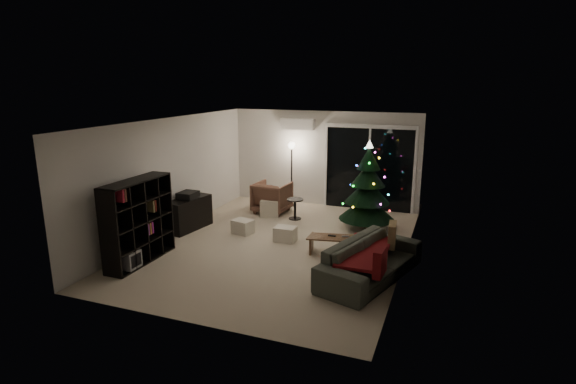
{
  "coord_description": "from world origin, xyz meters",
  "views": [
    {
      "loc": [
        3.22,
        -8.01,
        3.27
      ],
      "look_at": [
        0.1,
        0.3,
        1.05
      ],
      "focal_mm": 28.0,
      "sensor_mm": 36.0,
      "label": 1
    }
  ],
  "objects_px": {
    "armchair": "(272,197)",
    "sofa": "(371,260)",
    "media_cabinet": "(189,214)",
    "bookshelf": "(130,220)",
    "christmas_tree": "(368,185)",
    "coffee_table": "(339,246)"
  },
  "relations": [
    {
      "from": "sofa",
      "to": "coffee_table",
      "type": "relative_size",
      "value": 1.9
    },
    {
      "from": "media_cabinet",
      "to": "christmas_tree",
      "type": "bearing_deg",
      "value": 29.12
    },
    {
      "from": "media_cabinet",
      "to": "armchair",
      "type": "relative_size",
      "value": 1.34
    },
    {
      "from": "media_cabinet",
      "to": "christmas_tree",
      "type": "relative_size",
      "value": 0.57
    },
    {
      "from": "coffee_table",
      "to": "christmas_tree",
      "type": "bearing_deg",
      "value": 74.16
    },
    {
      "from": "bookshelf",
      "to": "sofa",
      "type": "bearing_deg",
      "value": -2.04
    },
    {
      "from": "media_cabinet",
      "to": "sofa",
      "type": "relative_size",
      "value": 0.51
    },
    {
      "from": "bookshelf",
      "to": "coffee_table",
      "type": "xyz_separation_m",
      "value": [
        3.56,
        1.56,
        -0.59
      ]
    },
    {
      "from": "bookshelf",
      "to": "armchair",
      "type": "height_order",
      "value": "bookshelf"
    },
    {
      "from": "bookshelf",
      "to": "armchair",
      "type": "xyz_separation_m",
      "value": [
        1.23,
        3.82,
        -0.39
      ]
    },
    {
      "from": "media_cabinet",
      "to": "coffee_table",
      "type": "relative_size",
      "value": 0.97
    },
    {
      "from": "armchair",
      "to": "media_cabinet",
      "type": "bearing_deg",
      "value": 60.27
    },
    {
      "from": "media_cabinet",
      "to": "armchair",
      "type": "distance_m",
      "value": 2.26
    },
    {
      "from": "media_cabinet",
      "to": "bookshelf",
      "type": "bearing_deg",
      "value": -81.96
    },
    {
      "from": "coffee_table",
      "to": "sofa",
      "type": "bearing_deg",
      "value": -58.12
    },
    {
      "from": "sofa",
      "to": "coffee_table",
      "type": "height_order",
      "value": "sofa"
    },
    {
      "from": "media_cabinet",
      "to": "sofa",
      "type": "height_order",
      "value": "media_cabinet"
    },
    {
      "from": "christmas_tree",
      "to": "coffee_table",
      "type": "bearing_deg",
      "value": -95.21
    },
    {
      "from": "bookshelf",
      "to": "christmas_tree",
      "type": "xyz_separation_m",
      "value": [
        3.72,
        3.35,
        0.23
      ]
    },
    {
      "from": "armchair",
      "to": "sofa",
      "type": "height_order",
      "value": "armchair"
    },
    {
      "from": "armchair",
      "to": "sofa",
      "type": "relative_size",
      "value": 0.38
    },
    {
      "from": "bookshelf",
      "to": "armchair",
      "type": "bearing_deg",
      "value": 60.23
    }
  ]
}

